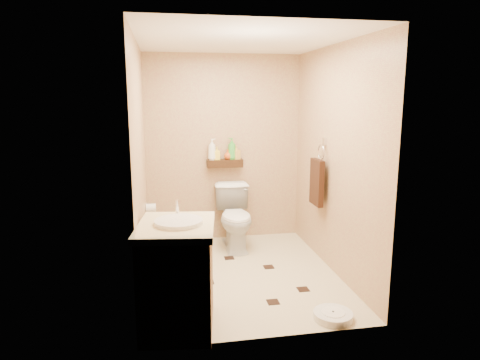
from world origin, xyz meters
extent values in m
plane|color=beige|center=(0.00, 0.00, 0.00)|extent=(2.50, 2.50, 0.00)
cube|color=tan|center=(0.00, 1.25, 1.20)|extent=(2.00, 0.04, 2.40)
cube|color=tan|center=(0.00, -1.25, 1.20)|extent=(2.00, 0.04, 2.40)
cube|color=tan|center=(-1.00, 0.00, 1.20)|extent=(0.04, 2.50, 2.40)
cube|color=tan|center=(1.00, 0.00, 1.20)|extent=(0.04, 2.50, 2.40)
cube|color=white|center=(0.00, 0.00, 2.40)|extent=(2.00, 2.50, 0.02)
cube|color=#38230F|center=(0.00, 1.17, 1.02)|extent=(0.46, 0.14, 0.10)
cube|color=black|center=(-0.37, -0.15, 0.00)|extent=(0.11, 0.11, 0.01)
cube|color=black|center=(0.33, 0.13, 0.00)|extent=(0.11, 0.11, 0.01)
cube|color=black|center=(0.17, -0.69, 0.00)|extent=(0.11, 0.11, 0.01)
cube|color=black|center=(-0.60, 0.57, 0.00)|extent=(0.11, 0.11, 0.01)
cube|color=black|center=(0.53, -0.48, 0.00)|extent=(0.11, 0.11, 0.01)
cube|color=black|center=(-0.06, 0.47, 0.00)|extent=(0.11, 0.11, 0.01)
imported|color=white|center=(0.08, 0.83, 0.39)|extent=(0.44, 0.76, 0.78)
cube|color=brown|center=(-0.70, -0.95, 0.41)|extent=(0.64, 0.75, 0.83)
cube|color=beige|center=(-0.70, -0.95, 0.85)|extent=(0.69, 0.80, 0.05)
cylinder|color=silver|center=(-0.68, -0.95, 0.89)|extent=(0.38, 0.38, 0.05)
cylinder|color=silver|center=(-0.68, -0.72, 0.96)|extent=(0.03, 0.03, 0.13)
cylinder|color=silver|center=(0.60, -1.07, 0.03)|extent=(0.38, 0.38, 0.06)
cylinder|color=white|center=(0.60, -1.07, 0.06)|extent=(0.20, 0.20, 0.01)
cylinder|color=#1C6E70|center=(-0.53, 0.77, 0.06)|extent=(0.11, 0.11, 0.12)
cylinder|color=silver|center=(-0.53, 0.77, 0.29)|extent=(0.02, 0.02, 0.35)
sphere|color=silver|center=(-0.53, 0.77, 0.45)|extent=(0.08, 0.08, 0.08)
cube|color=silver|center=(0.98, 0.25, 1.38)|extent=(0.03, 0.06, 0.08)
torus|color=silver|center=(0.95, 0.25, 1.26)|extent=(0.02, 0.19, 0.19)
cube|color=#362010|center=(0.91, 0.25, 0.92)|extent=(0.06, 0.30, 0.52)
cylinder|color=silver|center=(-0.94, 0.65, 0.60)|extent=(0.11, 0.11, 0.11)
cylinder|color=silver|center=(-0.98, 0.65, 0.66)|extent=(0.04, 0.02, 0.02)
imported|color=white|center=(-0.16, 1.17, 1.21)|extent=(0.12, 0.12, 0.27)
imported|color=yellow|center=(-0.10, 1.17, 1.15)|extent=(0.08, 0.08, 0.17)
imported|color=#CE5318|center=(0.04, 1.17, 1.14)|extent=(0.11, 0.11, 0.13)
imported|color=green|center=(0.09, 1.17, 1.21)|extent=(0.15, 0.15, 0.28)
imported|color=gold|center=(0.15, 1.17, 1.16)|extent=(0.11, 0.11, 0.18)
camera|label=1|loc=(-0.78, -4.23, 1.87)|focal=32.00mm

